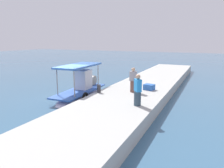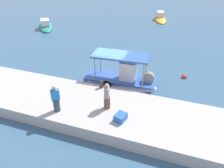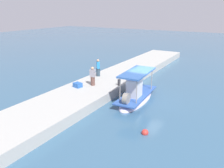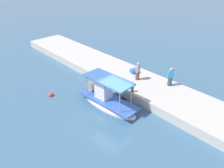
{
  "view_description": "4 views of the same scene",
  "coord_description": "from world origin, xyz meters",
  "px_view_note": "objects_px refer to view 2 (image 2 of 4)",
  "views": [
    {
      "loc": [
        -11.14,
        -8.88,
        4.11
      ],
      "look_at": [
        1.72,
        -2.7,
        1.06
      ],
      "focal_mm": 33.35,
      "sensor_mm": 36.0,
      "label": 1
    },
    {
      "loc": [
        5.09,
        -14.13,
        8.71
      ],
      "look_at": [
        0.73,
        -1.75,
        0.7
      ],
      "focal_mm": 36.08,
      "sensor_mm": 36.0,
      "label": 2
    },
    {
      "loc": [
        16.53,
        6.52,
        6.95
      ],
      "look_at": [
        1.53,
        -2.4,
        1.24
      ],
      "focal_mm": 37.04,
      "sensor_mm": 36.0,
      "label": 3
    },
    {
      "loc": [
        -9.71,
        9.18,
        10.09
      ],
      "look_at": [
        1.72,
        -1.63,
        1.19
      ],
      "focal_mm": 35.37,
      "sensor_mm": 36.0,
      "label": 4
    }
  ],
  "objects_px": {
    "fisherman_by_crate": "(56,100)",
    "mooring_bollard": "(101,84)",
    "fisherman_near_bollard": "(107,97)",
    "cargo_crate": "(121,117)",
    "moored_boat_mid": "(160,19)",
    "moored_boat_near": "(46,26)",
    "main_fishing_boat": "(122,79)",
    "marker_buoy": "(184,77)"
  },
  "relations": [
    {
      "from": "fisherman_by_crate",
      "to": "mooring_bollard",
      "type": "bearing_deg",
      "value": 64.75
    },
    {
      "from": "fisherman_near_bollard",
      "to": "mooring_bollard",
      "type": "distance_m",
      "value": 2.27
    },
    {
      "from": "cargo_crate",
      "to": "moored_boat_mid",
      "type": "relative_size",
      "value": 0.14
    },
    {
      "from": "cargo_crate",
      "to": "moored_boat_near",
      "type": "bearing_deg",
      "value": 134.72
    },
    {
      "from": "mooring_bollard",
      "to": "cargo_crate",
      "type": "height_order",
      "value": "mooring_bollard"
    },
    {
      "from": "fisherman_near_bollard",
      "to": "main_fishing_boat",
      "type": "bearing_deg",
      "value": 94.52
    },
    {
      "from": "moored_boat_near",
      "to": "cargo_crate",
      "type": "bearing_deg",
      "value": -45.28
    },
    {
      "from": "fisherman_near_bollard",
      "to": "moored_boat_mid",
      "type": "relative_size",
      "value": 0.35
    },
    {
      "from": "fisherman_near_bollard",
      "to": "cargo_crate",
      "type": "height_order",
      "value": "fisherman_near_bollard"
    },
    {
      "from": "main_fishing_boat",
      "to": "fisherman_near_bollard",
      "type": "bearing_deg",
      "value": -85.48
    },
    {
      "from": "marker_buoy",
      "to": "moored_boat_mid",
      "type": "distance_m",
      "value": 16.32
    },
    {
      "from": "fisherman_near_bollard",
      "to": "moored_boat_mid",
      "type": "bearing_deg",
      "value": 91.02
    },
    {
      "from": "marker_buoy",
      "to": "main_fishing_boat",
      "type": "bearing_deg",
      "value": -148.72
    },
    {
      "from": "marker_buoy",
      "to": "moored_boat_mid",
      "type": "bearing_deg",
      "value": 105.54
    },
    {
      "from": "mooring_bollard",
      "to": "cargo_crate",
      "type": "xyz_separation_m",
      "value": [
        2.18,
        -2.71,
        -0.07
      ]
    },
    {
      "from": "main_fishing_boat",
      "to": "moored_boat_mid",
      "type": "relative_size",
      "value": 1.19
    },
    {
      "from": "cargo_crate",
      "to": "marker_buoy",
      "type": "height_order",
      "value": "cargo_crate"
    },
    {
      "from": "main_fishing_boat",
      "to": "mooring_bollard",
      "type": "relative_size",
      "value": 10.58
    },
    {
      "from": "moored_boat_mid",
      "to": "marker_buoy",
      "type": "bearing_deg",
      "value": -74.46
    },
    {
      "from": "cargo_crate",
      "to": "main_fishing_boat",
      "type": "bearing_deg",
      "value": 106.33
    },
    {
      "from": "main_fishing_boat",
      "to": "moored_boat_near",
      "type": "distance_m",
      "value": 16.62
    },
    {
      "from": "main_fishing_boat",
      "to": "cargo_crate",
      "type": "relative_size",
      "value": 8.23
    },
    {
      "from": "main_fishing_boat",
      "to": "cargo_crate",
      "type": "height_order",
      "value": "main_fishing_boat"
    },
    {
      "from": "fisherman_near_bollard",
      "to": "marker_buoy",
      "type": "xyz_separation_m",
      "value": [
        3.98,
        6.49,
        -1.4
      ]
    },
    {
      "from": "marker_buoy",
      "to": "moored_boat_near",
      "type": "relative_size",
      "value": 0.08
    },
    {
      "from": "fisherman_near_bollard",
      "to": "fisherman_by_crate",
      "type": "distance_m",
      "value": 2.84
    },
    {
      "from": "cargo_crate",
      "to": "marker_buoy",
      "type": "bearing_deg",
      "value": 68.17
    },
    {
      "from": "mooring_bollard",
      "to": "marker_buoy",
      "type": "distance_m",
      "value": 6.9
    },
    {
      "from": "main_fishing_boat",
      "to": "moored_boat_mid",
      "type": "distance_m",
      "value": 18.33
    },
    {
      "from": "fisherman_by_crate",
      "to": "moored_boat_near",
      "type": "relative_size",
      "value": 0.33
    },
    {
      "from": "moored_boat_mid",
      "to": "cargo_crate",
      "type": "bearing_deg",
      "value": -86.38
    },
    {
      "from": "fisherman_by_crate",
      "to": "cargo_crate",
      "type": "distance_m",
      "value": 3.71
    },
    {
      "from": "mooring_bollard",
      "to": "cargo_crate",
      "type": "bearing_deg",
      "value": -51.19
    },
    {
      "from": "marker_buoy",
      "to": "moored_boat_near",
      "type": "distance_m",
      "value": 19.03
    },
    {
      "from": "fisherman_near_bollard",
      "to": "moored_boat_mid",
      "type": "xyz_separation_m",
      "value": [
        -0.39,
        22.22,
        -1.3
      ]
    },
    {
      "from": "cargo_crate",
      "to": "mooring_bollard",
      "type": "bearing_deg",
      "value": 128.81
    },
    {
      "from": "fisherman_by_crate",
      "to": "mooring_bollard",
      "type": "xyz_separation_m",
      "value": [
        1.47,
        3.11,
        -0.49
      ]
    },
    {
      "from": "moored_boat_near",
      "to": "moored_boat_mid",
      "type": "relative_size",
      "value": 1.09
    },
    {
      "from": "main_fishing_boat",
      "to": "marker_buoy",
      "type": "distance_m",
      "value": 5.03
    },
    {
      "from": "fisherman_by_crate",
      "to": "moored_boat_mid",
      "type": "height_order",
      "value": "fisherman_by_crate"
    },
    {
      "from": "mooring_bollard",
      "to": "marker_buoy",
      "type": "relative_size",
      "value": 1.25
    },
    {
      "from": "fisherman_by_crate",
      "to": "marker_buoy",
      "type": "xyz_separation_m",
      "value": [
        6.56,
        7.68,
        -1.41
      ]
    }
  ]
}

